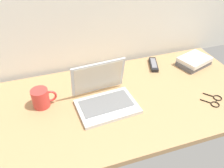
{
  "coord_description": "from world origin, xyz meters",
  "views": [
    {
      "loc": [
        -0.35,
        -0.93,
        0.88
      ],
      "look_at": [
        -0.04,
        0.0,
        0.15
      ],
      "focal_mm": 37.67,
      "sensor_mm": 36.0,
      "label": 1
    }
  ],
  "objects": [
    {
      "name": "desk",
      "position": [
        0.0,
        0.0,
        0.01
      ],
      "size": [
        1.6,
        0.76,
        0.03
      ],
      "color": "tan",
      "rests_on": "ground"
    },
    {
      "name": "laptop",
      "position": [
        -0.08,
        0.0,
        0.08
      ],
      "size": [
        0.33,
        0.28,
        0.22
      ],
      "color": "silver",
      "rests_on": "desk"
    },
    {
      "name": "coffee_mug",
      "position": [
        -0.4,
        0.09,
        0.08
      ],
      "size": [
        0.13,
        0.09,
        0.1
      ],
      "color": "red",
      "rests_on": "desk"
    },
    {
      "name": "remote_control_near",
      "position": [
        0.34,
        0.26,
        0.04
      ],
      "size": [
        0.1,
        0.17,
        0.02
      ],
      "color": "black",
      "rests_on": "desk"
    },
    {
      "name": "eyeglasses",
      "position": [
        0.5,
        -0.18,
        0.03
      ],
      "size": [
        0.14,
        0.14,
        0.01
      ],
      "color": "black",
      "rests_on": "desk"
    },
    {
      "name": "book_stack",
      "position": [
        0.6,
        0.18,
        0.06
      ],
      "size": [
        0.24,
        0.2,
        0.06
      ],
      "color": "#595960",
      "rests_on": "desk"
    }
  ]
}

